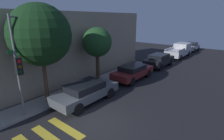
# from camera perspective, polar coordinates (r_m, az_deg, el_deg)

# --- Properties ---
(ground_plane) EXTENTS (60.00, 60.00, 0.00)m
(ground_plane) POSITION_cam_1_polar(r_m,az_deg,el_deg) (9.85, -6.21, -16.89)
(ground_plane) COLOR black
(sidewalk) EXTENTS (26.00, 1.78, 0.14)m
(sidewalk) POSITION_cam_1_polar(r_m,az_deg,el_deg) (12.69, -19.62, -9.33)
(sidewalk) COLOR gray
(sidewalk) RESTS_ON ground
(building_row) EXTENTS (26.00, 6.00, 5.93)m
(building_row) POSITION_cam_1_polar(r_m,az_deg,el_deg) (15.57, -29.14, 5.49)
(building_row) COLOR gray
(building_row) RESTS_ON ground
(traffic_light_pole) EXTENTS (2.31, 0.56, 5.63)m
(traffic_light_pole) POSITION_cam_1_polar(r_m,az_deg,el_deg) (10.32, -26.82, 4.62)
(traffic_light_pole) COLOR slate
(traffic_light_pole) RESTS_ON ground
(sedan_near_corner) EXTENTS (4.65, 1.85, 1.38)m
(sedan_near_corner) POSITION_cam_1_polar(r_m,az_deg,el_deg) (11.74, -8.48, -6.95)
(sedan_near_corner) COLOR #4C5156
(sedan_near_corner) RESTS_ON ground
(sedan_middle) EXTENTS (4.59, 1.85, 1.36)m
(sedan_middle) POSITION_cam_1_polar(r_m,az_deg,el_deg) (15.94, 6.81, -0.49)
(sedan_middle) COLOR maroon
(sedan_middle) RESTS_ON ground
(sedan_far_end) EXTENTS (4.59, 1.87, 1.47)m
(sedan_far_end) POSITION_cam_1_polar(r_m,az_deg,el_deg) (20.75, 15.11, 3.21)
(sedan_far_end) COLOR black
(sedan_far_end) RESTS_ON ground
(pickup_truck) EXTENTS (5.67, 2.01, 1.85)m
(pickup_truck) POSITION_cam_1_polar(r_m,az_deg,el_deg) (27.07, 21.17, 6.03)
(pickup_truck) COLOR #BCBCC1
(pickup_truck) RESTS_ON ground
(sedan_tail_of_row) EXTENTS (4.29, 1.89, 1.46)m
(sedan_tail_of_row) POSITION_cam_1_polar(r_m,az_deg,el_deg) (32.70, 24.41, 7.06)
(sedan_tail_of_row) COLOR #B7BABF
(sedan_tail_of_row) RESTS_ON ground
(tree_near_corner) EXTENTS (3.69, 3.69, 6.30)m
(tree_near_corner) POSITION_cam_1_polar(r_m,az_deg,el_deg) (11.32, -22.37, 10.47)
(tree_near_corner) COLOR #4C3823
(tree_near_corner) RESTS_ON ground
(tree_midblock) EXTENTS (2.41, 2.41, 4.74)m
(tree_midblock) POSITION_cam_1_polar(r_m,az_deg,el_deg) (14.39, -4.89, 8.89)
(tree_midblock) COLOR #42301E
(tree_midblock) RESTS_ON ground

